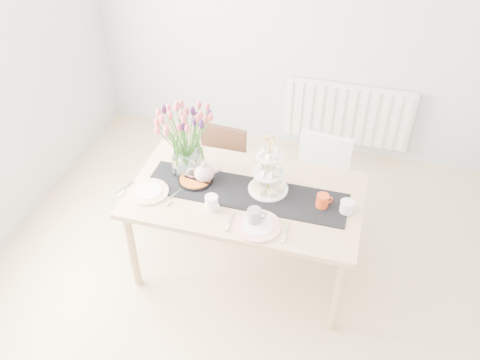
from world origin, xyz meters
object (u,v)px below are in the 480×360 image
(plate_right, at_px, (258,226))
(chair_brown, at_px, (219,167))
(teapot, at_px, (204,172))
(mug_orange, at_px, (322,201))
(tulip_vase, at_px, (186,131))
(cream_jug, at_px, (347,207))
(tart_tin, at_px, (196,180))
(mug_white, at_px, (212,203))
(plate_left, at_px, (148,192))
(dining_table, at_px, (245,201))
(radiator, at_px, (347,114))
(cake_stand, at_px, (269,177))
(chair_white, at_px, (319,179))
(mug_grey, at_px, (254,216))

(plate_right, bearing_deg, chair_brown, 121.56)
(teapot, bearing_deg, mug_orange, -21.08)
(plate_right, bearing_deg, tulip_vase, 146.31)
(cream_jug, distance_m, tart_tin, 1.06)
(tulip_vase, bearing_deg, mug_orange, -6.58)
(mug_white, bearing_deg, teapot, 145.98)
(mug_white, xyz_separation_m, mug_orange, (0.70, 0.21, -0.00))
(teapot, distance_m, plate_left, 0.41)
(chair_brown, height_order, tart_tin, chair_brown)
(chair_brown, distance_m, plate_right, 1.08)
(dining_table, bearing_deg, teapot, 170.63)
(dining_table, distance_m, tart_tin, 0.38)
(plate_right, bearing_deg, radiator, 79.13)
(cake_stand, distance_m, mug_white, 0.43)
(tulip_vase, relative_size, mug_white, 6.25)
(chair_brown, xyz_separation_m, cream_jug, (1.07, -0.60, 0.34))
(chair_white, height_order, teapot, teapot)
(tulip_vase, distance_m, plate_right, 0.82)
(chair_brown, relative_size, chair_white, 0.94)
(radiator, bearing_deg, chair_white, -95.43)
(teapot, distance_m, cream_jug, 1.00)
(radiator, height_order, cream_jug, cream_jug)
(tart_tin, xyz_separation_m, mug_white, (0.20, -0.24, 0.04))
(dining_table, height_order, mug_orange, mug_orange)
(dining_table, distance_m, plate_right, 0.35)
(chair_white, height_order, cake_stand, cake_stand)
(tulip_vase, relative_size, plate_right, 2.15)
(chair_brown, relative_size, tart_tin, 3.17)
(cream_jug, relative_size, mug_white, 0.87)
(radiator, relative_size, mug_grey, 11.01)
(cake_stand, height_order, plate_right, cake_stand)
(teapot, distance_m, mug_grey, 0.55)
(teapot, bearing_deg, tart_tin, -174.32)
(tulip_vase, distance_m, cake_stand, 0.64)
(mug_grey, bearing_deg, cream_jug, 0.22)
(mug_white, bearing_deg, plate_left, -156.02)
(radiator, height_order, mug_white, mug_white)
(chair_white, xyz_separation_m, mug_orange, (0.08, -0.62, 0.32))
(chair_brown, distance_m, cream_jug, 1.27)
(radiator, height_order, tulip_vase, tulip_vase)
(dining_table, relative_size, teapot, 6.77)
(mug_grey, bearing_deg, radiator, 53.23)
(mug_grey, height_order, plate_right, mug_grey)
(chair_white, relative_size, mug_white, 8.12)
(tulip_vase, bearing_deg, teapot, -24.65)
(tulip_vase, height_order, tart_tin, tulip_vase)
(teapot, height_order, mug_grey, teapot)
(dining_table, bearing_deg, chair_brown, 122.90)
(dining_table, bearing_deg, mug_grey, -63.79)
(radiator, distance_m, mug_orange, 1.74)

